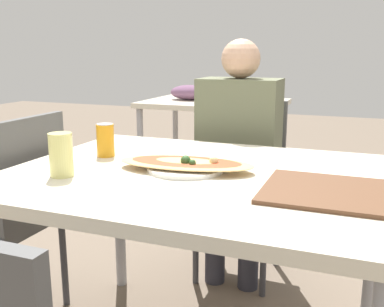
{
  "coord_description": "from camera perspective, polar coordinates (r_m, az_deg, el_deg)",
  "views": [
    {
      "loc": [
        0.5,
        -1.35,
        1.14
      ],
      "look_at": [
        -0.02,
        0.0,
        0.81
      ],
      "focal_mm": 42.0,
      "sensor_mm": 36.0,
      "label": 1
    }
  ],
  "objects": [
    {
      "name": "person_seated",
      "position": [
        2.17,
        5.87,
        1.13
      ],
      "size": [
        0.38,
        0.25,
        1.2
      ],
      "rotation": [
        0.0,
        0.0,
        3.14
      ],
      "color": "#2D2D38",
      "rests_on": "ground_plane"
    },
    {
      "name": "serving_tray",
      "position": [
        1.32,
        18.91,
        -4.81
      ],
      "size": [
        0.45,
        0.34,
        0.01
      ],
      "color": "brown",
      "rests_on": "dining_table"
    },
    {
      "name": "chair_side_left",
      "position": [
        1.99,
        -21.75,
        -6.53
      ],
      "size": [
        0.4,
        0.4,
        0.89
      ],
      "rotation": [
        0.0,
        0.0,
        1.57
      ],
      "color": "#4C4C4C",
      "rests_on": "ground_plane"
    },
    {
      "name": "chair_far_seated",
      "position": [
        2.33,
        6.52,
        -2.95
      ],
      "size": [
        0.4,
        0.4,
        0.89
      ],
      "rotation": [
        0.0,
        0.0,
        3.14
      ],
      "color": "#4C4C4C",
      "rests_on": "ground_plane"
    },
    {
      "name": "pizza_main",
      "position": [
        1.5,
        -0.75,
        -1.38
      ],
      "size": [
        0.48,
        0.26,
        0.06
      ],
      "color": "white",
      "rests_on": "dining_table"
    },
    {
      "name": "background_table",
      "position": [
        3.67,
        2.32,
        5.85
      ],
      "size": [
        1.1,
        0.8,
        0.87
      ],
      "color": "beige",
      "rests_on": "ground_plane"
    },
    {
      "name": "soda_can",
      "position": [
        1.73,
        -10.94,
        1.68
      ],
      "size": [
        0.07,
        0.07,
        0.12
      ],
      "color": "orange",
      "rests_on": "dining_table"
    },
    {
      "name": "dining_table",
      "position": [
        1.51,
        0.82,
        -4.81
      ],
      "size": [
        1.25,
        0.98,
        0.75
      ],
      "color": "beige",
      "rests_on": "ground_plane"
    },
    {
      "name": "drink_glass",
      "position": [
        1.48,
        -16.28,
        -0.15
      ],
      "size": [
        0.08,
        0.08,
        0.14
      ],
      "color": "#E0DB7F",
      "rests_on": "dining_table"
    }
  ]
}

